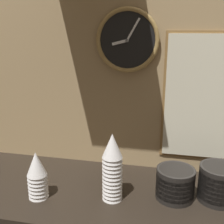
# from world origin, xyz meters

# --- Properties ---
(ground_plane) EXTENTS (1.60, 0.56, 0.04)m
(ground_plane) POSITION_xyz_m (0.00, 0.00, -0.02)
(ground_plane) COLOR black
(wall_tiled_back) EXTENTS (1.60, 0.03, 1.05)m
(wall_tiled_back) POSITION_xyz_m (0.00, 0.27, 0.53)
(wall_tiled_back) COLOR tan
(wall_tiled_back) RESTS_ON ground_plane
(cup_stack_center_left) EXTENTS (0.08, 0.08, 0.21)m
(cup_stack_center_left) POSITION_xyz_m (-0.24, -0.11, 0.10)
(cup_stack_center_left) COLOR white
(cup_stack_center_left) RESTS_ON ground_plane
(cup_stack_center_right) EXTENTS (0.08, 0.08, 0.29)m
(cup_stack_center_right) POSITION_xyz_m (0.06, -0.06, 0.15)
(cup_stack_center_right) COLOR white
(cup_stack_center_right) RESTS_ON ground_plane
(bowl_stack_right) EXTENTS (0.16, 0.16, 0.13)m
(bowl_stack_right) POSITION_xyz_m (0.32, 0.00, 0.07)
(bowl_stack_right) COLOR black
(bowl_stack_right) RESTS_ON ground_plane
(bowl_stack_far_right) EXTENTS (0.16, 0.16, 0.15)m
(bowl_stack_far_right) POSITION_xyz_m (0.49, 0.02, 0.08)
(bowl_stack_far_right) COLOR black
(bowl_stack_far_right) RESTS_ON ground_plane
(wall_clock) EXTENTS (0.29, 0.03, 0.29)m
(wall_clock) POSITION_xyz_m (0.07, 0.23, 0.63)
(wall_clock) COLOR black
(menu_board) EXTENTS (0.49, 0.01, 0.60)m
(menu_board) POSITION_xyz_m (0.49, 0.24, 0.38)
(menu_board) COLOR olive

